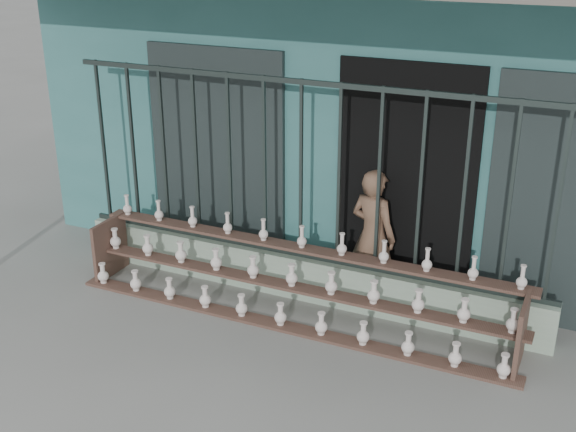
% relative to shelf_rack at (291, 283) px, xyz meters
% --- Properties ---
extents(ground, '(60.00, 60.00, 0.00)m').
position_rel_shelf_rack_xyz_m(ground, '(-0.08, -0.89, -0.36)').
color(ground, slate).
extents(workshop_building, '(7.40, 6.60, 3.21)m').
position_rel_shelf_rack_xyz_m(workshop_building, '(-0.08, 3.34, 1.26)').
color(workshop_building, '#346E6D').
rests_on(workshop_building, ground).
extents(parapet_wall, '(5.00, 0.20, 0.45)m').
position_rel_shelf_rack_xyz_m(parapet_wall, '(-0.08, 0.41, -0.13)').
color(parapet_wall, '#97B097').
rests_on(parapet_wall, ground).
extents(security_fence, '(5.00, 0.04, 1.80)m').
position_rel_shelf_rack_xyz_m(security_fence, '(-0.08, 0.41, 0.99)').
color(security_fence, '#283330').
rests_on(security_fence, parapet_wall).
extents(shelf_rack, '(4.50, 0.68, 0.85)m').
position_rel_shelf_rack_xyz_m(shelf_rack, '(0.00, 0.00, 0.00)').
color(shelf_rack, brown).
rests_on(shelf_rack, ground).
extents(elderly_woman, '(0.58, 0.47, 1.39)m').
position_rel_shelf_rack_xyz_m(elderly_woman, '(0.59, 0.67, 0.33)').
color(elderly_woman, brown).
rests_on(elderly_woman, ground).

